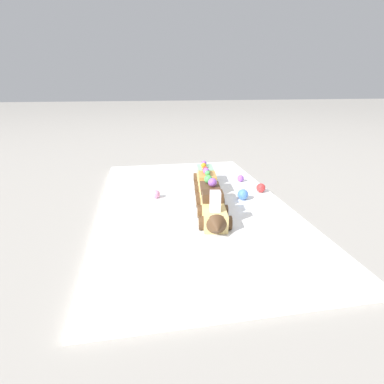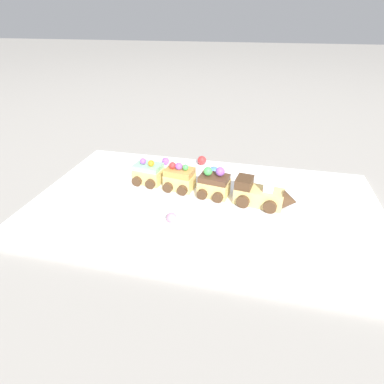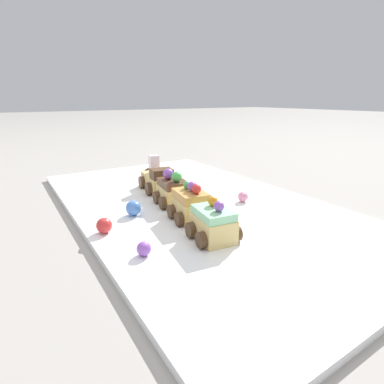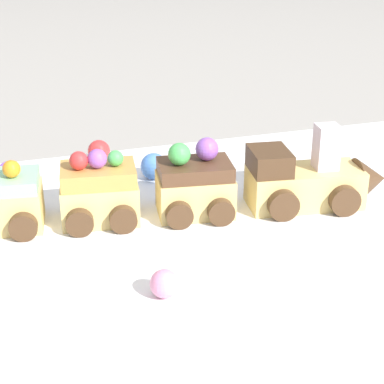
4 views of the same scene
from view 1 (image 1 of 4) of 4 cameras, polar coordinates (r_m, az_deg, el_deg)
The scene contains 10 objects.
ground_plane at distance 0.76m, azimuth 0.13°, elevation -2.94°, with size 10.00×10.00×0.00m, color gray.
display_board at distance 0.76m, azimuth 0.13°, elevation -2.52°, with size 0.78×0.46×0.01m, color white.
cake_train_locomotive at distance 0.63m, azimuth 4.27°, elevation -4.27°, with size 0.14×0.08×0.08m.
cake_car_chocolate at distance 0.74m, azimuth 3.41°, elevation -0.41°, with size 0.08×0.08×0.07m.
cake_car_caramel at distance 0.82m, azimuth 2.88°, elevation 1.71°, with size 0.08×0.08×0.07m.
cake_car_mint at distance 0.90m, azimuth 2.47°, elevation 3.28°, with size 0.08×0.08×0.06m.
gumball_pink at distance 0.79m, azimuth -6.88°, elevation -0.39°, with size 0.02×0.02×0.02m, color pink.
gumball_purple at distance 0.93m, azimuth 9.24°, elevation 2.58°, with size 0.02×0.02×0.02m, color #9956C6.
gumball_red at distance 0.85m, azimuth 12.98°, elevation 0.78°, with size 0.03×0.03×0.03m, color red.
gumball_blue at distance 0.78m, azimuth 9.57°, elevation -0.37°, with size 0.03×0.03×0.03m, color #4C84E0.
Camera 1 is at (0.69, -0.12, 0.30)m, focal length 28.00 mm.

